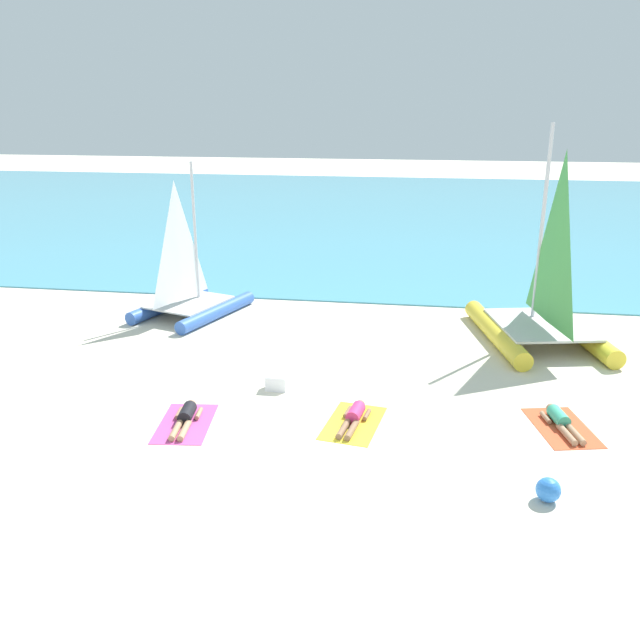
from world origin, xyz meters
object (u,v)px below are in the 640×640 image
towel_left (185,423)px  towel_middle (353,423)px  sailboat_yellow (541,312)px  sunbather_right (561,421)px  sailboat_blue (190,293)px  beach_ball (548,490)px  towel_right (562,427)px  sunbather_left (186,417)px  cooler_box (277,382)px  sunbather_middle (354,416)px

towel_left → towel_middle: bearing=9.2°
towel_middle → sailboat_yellow: bearing=51.3°
sunbather_right → sailboat_blue: bearing=136.4°
towel_left → beach_ball: size_ratio=4.38×
sailboat_blue → towel_right: bearing=-12.5°
towel_left → sunbather_right: bearing=8.1°
sunbather_left → sunbather_right: size_ratio=1.01×
towel_left → cooler_box: size_ratio=3.80×
sailboat_yellow → beach_ball: 8.39m
sailboat_yellow → towel_right: bearing=-105.5°
sailboat_yellow → sunbather_left: 10.55m
beach_ball → sailboat_yellow: bearing=82.6°
sunbather_left → cooler_box: bearing=45.2°
towel_right → cooler_box: (-6.45, 1.00, 0.17)m
sailboat_blue → sunbather_left: bearing=-52.8°
sailboat_blue → sunbather_middle: (6.09, -6.74, -0.59)m
sailboat_yellow → sunbather_left: sailboat_yellow is taller
sailboat_yellow → towel_right: (-0.31, -5.42, -0.90)m
sunbather_middle → towel_right: bearing=14.0°
towel_left → beach_ball: beach_ball is taller
sailboat_yellow → towel_middle: bearing=-141.0°
sunbather_left → towel_middle: (3.59, 0.52, -0.13)m
sailboat_blue → sunbather_left: size_ratio=3.10×
sunbather_left → beach_ball: beach_ball is taller
sunbather_middle → sunbather_right: size_ratio=1.01×
towel_left → sunbather_right: sunbather_right is taller
sunbather_right → beach_ball: beach_ball is taller
sunbather_left → cooler_box: size_ratio=3.14×
towel_left → towel_right: size_ratio=1.00×
towel_middle → beach_ball: 4.38m
beach_ball → cooler_box: size_ratio=0.87×
sailboat_blue → sunbather_left: sailboat_blue is taller
towel_middle → sunbather_middle: (0.01, 0.07, 0.13)m
towel_left → sunbather_right: size_ratio=1.22×
sunbather_middle → sunbather_right: bearing=14.9°
towel_left → beach_ball: (7.25, -1.80, 0.21)m
towel_middle → cooler_box: 2.52m
sunbather_middle → sailboat_blue: bearing=140.6°
sailboat_blue → towel_left: 7.83m
towel_middle → cooler_box: cooler_box is taller
beach_ball → sailboat_blue: bearing=136.7°
sailboat_blue → beach_ball: sailboat_blue is taller
towel_right → beach_ball: (-0.76, -2.87, 0.21)m
sunbather_middle → cooler_box: size_ratio=3.13×
towel_middle → towel_right: bearing=6.3°
towel_left → sunbather_left: size_ratio=1.21×
sunbather_left → beach_ball: (7.26, -1.87, 0.09)m
sailboat_blue → beach_ball: bearing=-24.8°
sailboat_yellow → towel_left: size_ratio=3.21×
sailboat_yellow → towel_middle: size_ratio=3.21×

